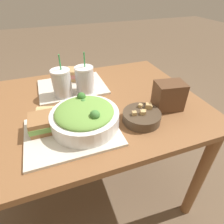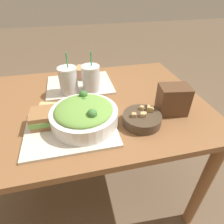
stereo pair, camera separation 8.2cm
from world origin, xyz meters
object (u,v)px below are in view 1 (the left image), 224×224
at_px(sandwich_near, 45,123).
at_px(chip_bag, 169,96).
at_px(salad_bowl, 85,116).
at_px(drink_cup_dark, 62,84).
at_px(soup_bowl, 142,116).
at_px(sandwich_far, 76,74).
at_px(drink_cup_red, 85,80).
at_px(baguette_near, 58,112).

height_order(sandwich_near, chip_bag, chip_bag).
relative_size(salad_bowl, sandwich_near, 2.26).
bearing_deg(drink_cup_dark, soup_bowl, -48.20).
height_order(sandwich_near, sandwich_far, same).
bearing_deg(soup_bowl, drink_cup_red, 117.90).
bearing_deg(chip_bag, soup_bowl, -153.21).
relative_size(drink_cup_dark, drink_cup_red, 1.01).
bearing_deg(sandwich_far, drink_cup_dark, -97.11).
relative_size(baguette_near, drink_cup_red, 0.81).
bearing_deg(drink_cup_dark, salad_bowl, -80.00).
xyz_separation_m(salad_bowl, sandwich_near, (-0.16, 0.03, -0.02)).
relative_size(sandwich_near, baguette_near, 0.71).
height_order(salad_bowl, drink_cup_red, drink_cup_red).
distance_m(sandwich_far, chip_bag, 0.59).
bearing_deg(baguette_near, sandwich_far, -6.67).
xyz_separation_m(salad_bowl, drink_cup_red, (0.07, 0.29, 0.02)).
bearing_deg(baguette_near, drink_cup_red, -25.73).
distance_m(soup_bowl, baguette_near, 0.38).
xyz_separation_m(baguette_near, sandwich_far, (0.15, 0.37, 0.00)).
distance_m(sandwich_near, chip_bag, 0.58).
distance_m(sandwich_near, drink_cup_dark, 0.28).
bearing_deg(chip_bag, baguette_near, -179.93).
height_order(salad_bowl, soup_bowl, salad_bowl).
height_order(sandwich_far, chip_bag, chip_bag).
relative_size(salad_bowl, chip_bag, 1.92).
bearing_deg(soup_bowl, salad_bowl, 170.14).
bearing_deg(soup_bowl, sandwich_near, 169.34).
xyz_separation_m(drink_cup_dark, chip_bag, (0.47, -0.28, -0.01)).
bearing_deg(drink_cup_red, drink_cup_dark, 180.00).
distance_m(sandwich_far, drink_cup_red, 0.18).
distance_m(soup_bowl, chip_bag, 0.18).
bearing_deg(baguette_near, salad_bowl, -116.98).
relative_size(sandwich_near, drink_cup_dark, 0.57).
relative_size(sandwich_near, chip_bag, 0.85).
distance_m(salad_bowl, chip_bag, 0.42).
height_order(baguette_near, drink_cup_dark, drink_cup_dark).
distance_m(sandwich_near, drink_cup_red, 0.35).
relative_size(drink_cup_red, chip_bag, 1.48).
distance_m(soup_bowl, sandwich_far, 0.55).
height_order(drink_cup_red, chip_bag, drink_cup_red).
xyz_separation_m(soup_bowl, chip_bag, (0.17, 0.05, 0.04)).
bearing_deg(drink_cup_red, soup_bowl, -62.10).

